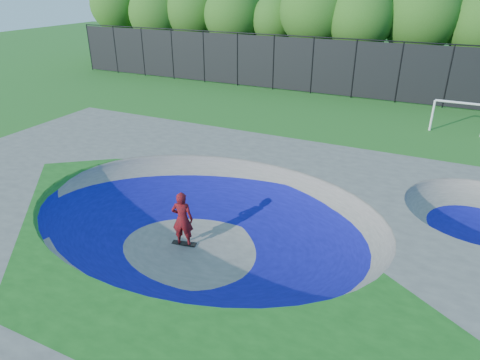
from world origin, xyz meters
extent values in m
plane|color=#1F601A|center=(0.00, 0.00, 0.00)|extent=(120.00, 120.00, 0.00)
cube|color=gray|center=(0.00, 0.00, 0.75)|extent=(22.00, 14.00, 1.50)
imported|color=#AD0D13|center=(-0.78, -0.02, 0.93)|extent=(0.77, 0.61, 1.85)
cube|color=black|center=(-0.78, -0.02, 0.03)|extent=(0.81, 0.38, 0.05)
cylinder|color=silver|center=(5.55, 15.60, 0.86)|extent=(0.12, 0.12, 1.71)
cylinder|color=silver|center=(6.84, 15.60, 1.71)|extent=(2.57, 0.12, 0.12)
cylinder|color=black|center=(-24.00, 21.00, 2.00)|extent=(0.09, 0.09, 4.00)
cylinder|color=black|center=(-21.00, 21.00, 2.00)|extent=(0.09, 0.09, 4.00)
cylinder|color=black|center=(-18.00, 21.00, 2.00)|extent=(0.09, 0.09, 4.00)
cylinder|color=black|center=(-15.00, 21.00, 2.00)|extent=(0.09, 0.09, 4.00)
cylinder|color=black|center=(-12.00, 21.00, 2.00)|extent=(0.09, 0.09, 4.00)
cylinder|color=black|center=(-9.00, 21.00, 2.00)|extent=(0.09, 0.09, 4.00)
cylinder|color=black|center=(-6.00, 21.00, 2.00)|extent=(0.09, 0.09, 4.00)
cylinder|color=black|center=(-3.00, 21.00, 2.00)|extent=(0.09, 0.09, 4.00)
cylinder|color=black|center=(0.00, 21.00, 2.00)|extent=(0.09, 0.09, 4.00)
cylinder|color=black|center=(3.00, 21.00, 2.00)|extent=(0.09, 0.09, 4.00)
cylinder|color=black|center=(6.00, 21.00, 2.00)|extent=(0.09, 0.09, 4.00)
cube|color=black|center=(0.00, 21.00, 2.00)|extent=(48.00, 0.03, 3.80)
cylinder|color=black|center=(0.00, 21.00, 4.00)|extent=(48.00, 0.08, 0.08)
cylinder|color=#453422|center=(-24.51, 26.07, 1.71)|extent=(0.44, 0.44, 3.43)
sphere|color=#255717|center=(-24.51, 26.07, 5.39)|extent=(5.25, 5.25, 5.25)
cylinder|color=#453422|center=(-19.90, 26.27, 1.32)|extent=(0.44, 0.44, 2.65)
sphere|color=#255717|center=(-19.90, 26.27, 4.73)|extent=(5.54, 5.54, 5.54)
cylinder|color=#453422|center=(-16.14, 26.82, 1.51)|extent=(0.44, 0.44, 3.01)
sphere|color=#255717|center=(-16.14, 26.82, 5.04)|extent=(5.40, 5.40, 5.40)
cylinder|color=#453422|center=(-11.53, 25.63, 1.46)|extent=(0.44, 0.44, 2.93)
sphere|color=#255717|center=(-11.53, 25.63, 4.88)|extent=(5.20, 5.20, 5.20)
cylinder|color=#453422|center=(-7.86, 25.97, 1.56)|extent=(0.44, 0.44, 3.12)
sphere|color=#255717|center=(-7.86, 25.97, 4.64)|extent=(4.05, 4.05, 4.05)
cylinder|color=#453422|center=(-4.19, 24.96, 1.70)|extent=(0.44, 0.44, 3.41)
sphere|color=#255717|center=(-4.19, 24.96, 5.50)|extent=(5.57, 5.57, 5.57)
cylinder|color=#453422|center=(-0.68, 24.88, 1.60)|extent=(0.44, 0.44, 3.20)
sphere|color=#255717|center=(-0.68, 24.88, 5.09)|extent=(5.03, 5.03, 5.03)
cylinder|color=#453422|center=(3.39, 26.39, 1.59)|extent=(0.44, 0.44, 3.19)
sphere|color=#255717|center=(3.39, 26.39, 5.30)|extent=(5.63, 5.63, 5.63)
cylinder|color=#453422|center=(7.51, 27.01, 1.48)|extent=(0.44, 0.44, 2.95)
camera|label=1|loc=(5.76, -9.62, 7.68)|focal=32.00mm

